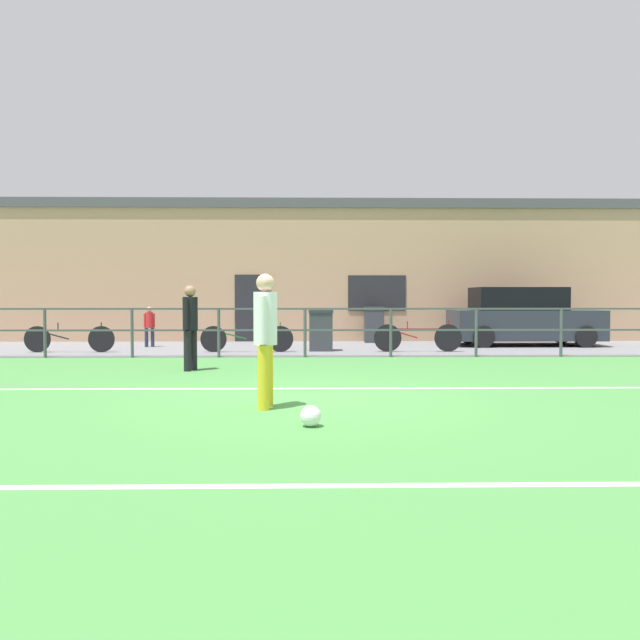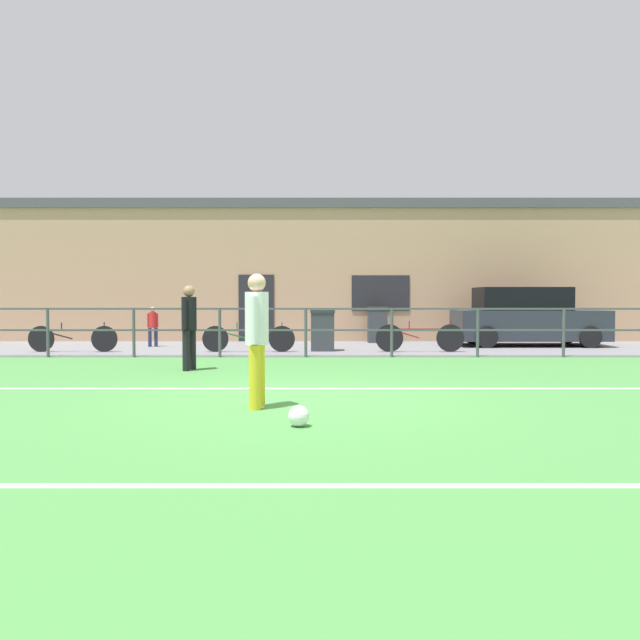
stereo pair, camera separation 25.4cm
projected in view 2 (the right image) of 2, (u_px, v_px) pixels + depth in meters
The scene contains 16 objects.
ground at pixel (298, 401), 8.57m from camera, with size 60.00×44.00×0.04m, color #478C42.
field_line_touchline at pixel (300, 388), 9.57m from camera, with size 36.00×0.11×0.00m, color white.
field_line_hash at pixel (277, 486), 4.63m from camera, with size 36.00×0.11×0.00m, color white.
pavement_strip at pixel (310, 348), 17.06m from camera, with size 48.00×5.00×0.02m, color slate.
perimeter_fence at pixel (308, 325), 14.54m from camera, with size 36.07×0.07×1.15m.
clubhouse_facade at pixel (312, 272), 20.68m from camera, with size 28.00×2.56×4.47m.
player_goalkeeper at pixel (191, 322), 11.95m from camera, with size 0.28×0.43×1.62m.
player_striker at pixel (259, 332), 7.85m from camera, with size 0.30×0.46×1.69m.
soccer_ball_match at pixel (301, 416), 6.75m from camera, with size 0.23×0.23×0.23m, color white.
spectator_child at pixel (155, 324), 17.43m from camera, with size 0.30×0.20×1.11m.
parked_car_red at pixel (529, 318), 17.79m from camera, with size 4.14×1.82×1.66m.
bicycle_parked_0 at pixel (251, 338), 15.76m from camera, with size 2.33×0.04×0.75m.
bicycle_parked_1 at pixel (422, 338), 15.74m from camera, with size 2.23×0.04×0.78m.
bicycle_parked_3 at pixel (75, 338), 15.77m from camera, with size 2.25×0.04×0.75m.
trash_bin_0 at pixel (379, 324), 19.02m from camera, with size 0.61×0.51×1.09m.
trash_bin_1 at pixel (325, 330), 16.08m from camera, with size 0.63×0.53×1.05m.
Camera 2 is at (0.33, -8.52, 1.40)m, focal length 35.17 mm.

